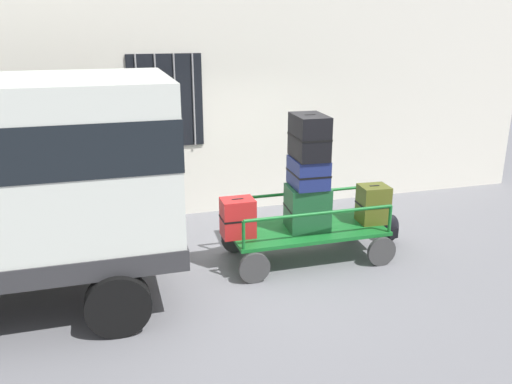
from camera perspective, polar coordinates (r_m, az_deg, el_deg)
name	(u,v)px	position (r m, az deg, el deg)	size (l,w,h in m)	color
ground_plane	(258,262)	(7.48, 0.25, -7.60)	(40.00, 40.00, 0.00)	slate
building_wall	(218,68)	(9.09, -4.15, 13.28)	(12.00, 0.38, 5.00)	silver
luggage_cart	(307,234)	(7.49, 5.50, -4.55)	(2.24, 1.07, 0.46)	#146023
cart_railing	(307,206)	(7.34, 5.59, -1.53)	(2.12, 0.93, 0.40)	#146023
suitcase_left_bottom	(238,218)	(7.07, -1.99, -2.79)	(0.45, 0.34, 0.53)	#B21E1E
suitcase_midleft_bottom	(307,208)	(7.35, 5.57, -1.68)	(0.61, 0.56, 0.61)	#194C28
suitcase_midleft_middle	(308,172)	(7.20, 5.67, 2.12)	(0.48, 0.60, 0.40)	navy
suitcase_midleft_top	(309,137)	(7.09, 5.79, 5.98)	(0.44, 0.66, 0.59)	black
suitcase_center_bottom	(373,204)	(7.74, 12.56, -1.27)	(0.43, 0.40, 0.55)	#4C5119
backpack	(391,229)	(8.33, 14.36, -3.85)	(0.27, 0.22, 0.44)	black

